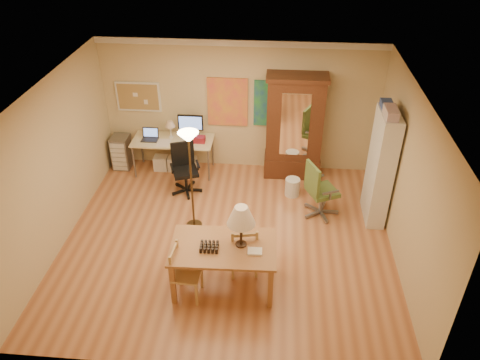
# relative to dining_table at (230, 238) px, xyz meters

# --- Properties ---
(floor) EXTENTS (5.50, 5.50, 0.00)m
(floor) POSITION_rel_dining_table_xyz_m (-0.15, 1.01, -0.91)
(floor) COLOR #A55F3A
(floor) RESTS_ON ground
(crown_molding) EXTENTS (5.50, 0.08, 0.12)m
(crown_molding) POSITION_rel_dining_table_xyz_m (-0.15, 3.47, 1.73)
(crown_molding) COLOR white
(crown_molding) RESTS_ON floor
(corkboard) EXTENTS (0.90, 0.04, 0.62)m
(corkboard) POSITION_rel_dining_table_xyz_m (-2.20, 3.48, 0.59)
(corkboard) COLOR tan
(corkboard) RESTS_ON floor
(art_panel_left) EXTENTS (0.80, 0.04, 1.00)m
(art_panel_left) POSITION_rel_dining_table_xyz_m (-0.40, 3.48, 0.54)
(art_panel_left) COLOR gold
(art_panel_left) RESTS_ON floor
(art_panel_right) EXTENTS (0.75, 0.04, 0.95)m
(art_panel_right) POSITION_rel_dining_table_xyz_m (0.50, 3.48, 0.54)
(art_panel_right) COLOR #23598C
(art_panel_right) RESTS_ON floor
(dining_table) EXTENTS (1.55, 0.96, 1.43)m
(dining_table) POSITION_rel_dining_table_xyz_m (0.00, 0.00, 0.00)
(dining_table) COLOR brown
(dining_table) RESTS_ON floor
(ladder_chair_back) EXTENTS (0.48, 0.47, 0.90)m
(ladder_chair_back) POSITION_rel_dining_table_xyz_m (0.18, 0.28, -0.49)
(ladder_chair_back) COLOR tan
(ladder_chair_back) RESTS_ON floor
(ladder_chair_left) EXTENTS (0.42, 0.43, 0.89)m
(ladder_chair_left) POSITION_rel_dining_table_xyz_m (-0.62, -0.27, -0.49)
(ladder_chair_left) COLOR tan
(ladder_chair_left) RESTS_ON floor
(torchiere_lamp) EXTENTS (0.34, 0.34, 1.86)m
(torchiere_lamp) POSITION_rel_dining_table_xyz_m (-0.78, 1.35, 0.58)
(torchiere_lamp) COLOR #43311A
(torchiere_lamp) RESTS_ON floor
(computer_desk) EXTENTS (1.63, 0.71, 1.23)m
(computer_desk) POSITION_rel_dining_table_xyz_m (-1.46, 3.17, -0.46)
(computer_desk) COLOR beige
(computer_desk) RESTS_ON floor
(office_chair_black) EXTENTS (0.61, 0.61, 0.99)m
(office_chair_black) POSITION_rel_dining_table_xyz_m (-1.12, 2.43, -0.64)
(office_chair_black) COLOR black
(office_chair_black) RESTS_ON floor
(office_chair_green) EXTENTS (0.66, 0.66, 1.08)m
(office_chair_green) POSITION_rel_dining_table_xyz_m (1.43, 1.88, -0.62)
(office_chair_green) COLOR slate
(office_chair_green) RESTS_ON floor
(drawer_cart) EXTENTS (0.35, 0.42, 0.71)m
(drawer_cart) POSITION_rel_dining_table_xyz_m (-2.63, 3.22, -0.55)
(drawer_cart) COLOR slate
(drawer_cart) RESTS_ON floor
(armoire) EXTENTS (1.16, 0.55, 2.14)m
(armoire) POSITION_rel_dining_table_xyz_m (0.94, 3.25, 0.02)
(armoire) COLOR #391D0F
(armoire) RESTS_ON floor
(bookshelf) EXTENTS (0.31, 0.82, 2.05)m
(bookshelf) POSITION_rel_dining_table_xyz_m (2.40, 1.92, 0.11)
(bookshelf) COLOR white
(bookshelf) RESTS_ON floor
(wastebin) EXTENTS (0.28, 0.28, 0.36)m
(wastebin) POSITION_rel_dining_table_xyz_m (0.95, 2.47, -0.73)
(wastebin) COLOR silver
(wastebin) RESTS_ON floor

